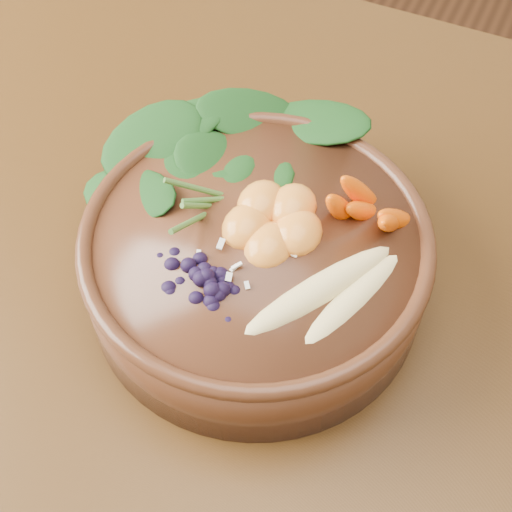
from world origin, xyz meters
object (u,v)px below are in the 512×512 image
(mandarin_cluster, at_px, (274,212))
(stoneware_bowl, at_px, (256,263))
(blueberry_pile, at_px, (202,265))
(kale_heap, at_px, (269,150))
(banana_halves, at_px, (338,283))
(carrot_cluster, at_px, (374,185))

(mandarin_cluster, bearing_deg, stoneware_bowl, -116.78)
(blueberry_pile, bearing_deg, mandarin_cluster, 70.29)
(kale_heap, distance_m, banana_halves, 0.13)
(banana_halves, height_order, blueberry_pile, blueberry_pile)
(stoneware_bowl, height_order, banana_halves, banana_halves)
(mandarin_cluster, bearing_deg, banana_halves, -30.19)
(stoneware_bowl, xyz_separation_m, banana_halves, (0.08, -0.02, 0.05))
(stoneware_bowl, height_order, carrot_cluster, carrot_cluster)
(banana_halves, bearing_deg, kale_heap, 156.45)
(stoneware_bowl, relative_size, blueberry_pile, 2.16)
(stoneware_bowl, relative_size, mandarin_cluster, 3.15)
(kale_heap, bearing_deg, banana_halves, -43.99)
(carrot_cluster, height_order, mandarin_cluster, carrot_cluster)
(carrot_cluster, bearing_deg, mandarin_cluster, -129.81)
(banana_halves, bearing_deg, carrot_cluster, 113.06)
(stoneware_bowl, xyz_separation_m, blueberry_pile, (-0.02, -0.05, 0.06))
(blueberry_pile, bearing_deg, banana_halves, 18.04)
(stoneware_bowl, xyz_separation_m, carrot_cluster, (0.07, 0.05, 0.07))
(banana_halves, distance_m, mandarin_cluster, 0.08)
(kale_heap, relative_size, carrot_cluster, 2.38)
(banana_halves, relative_size, mandarin_cluster, 1.64)
(kale_heap, height_order, mandarin_cluster, kale_heap)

